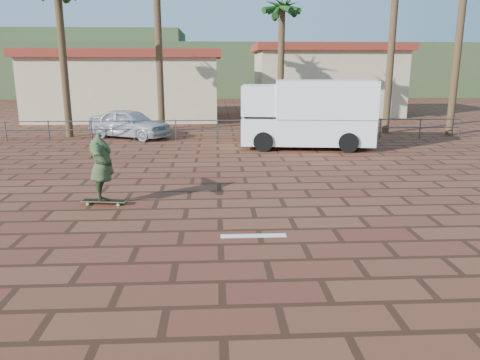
# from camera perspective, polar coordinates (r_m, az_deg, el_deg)

# --- Properties ---
(ground) EXTENTS (120.00, 120.00, 0.00)m
(ground) POSITION_cam_1_polar(r_m,az_deg,el_deg) (11.09, -2.45, -4.71)
(ground) COLOR brown
(ground) RESTS_ON ground
(paint_stripe) EXTENTS (1.40, 0.22, 0.01)m
(paint_stripe) POSITION_cam_1_polar(r_m,az_deg,el_deg) (9.99, 1.66, -6.81)
(paint_stripe) COLOR white
(paint_stripe) RESTS_ON ground
(guardrail) EXTENTS (24.06, 0.06, 1.00)m
(guardrail) POSITION_cam_1_polar(r_m,az_deg,el_deg) (22.70, -2.77, 6.59)
(guardrail) COLOR #47494F
(guardrail) RESTS_ON ground
(palm_center) EXTENTS (2.40, 2.40, 7.75)m
(palm_center) POSITION_cam_1_polar(r_m,az_deg,el_deg) (26.42, 5.14, 19.91)
(palm_center) COLOR brown
(palm_center) RESTS_ON ground
(building_west) EXTENTS (12.60, 7.60, 4.50)m
(building_west) POSITION_cam_1_polar(r_m,az_deg,el_deg) (33.08, -13.54, 11.27)
(building_west) COLOR beige
(building_west) RESTS_ON ground
(building_east) EXTENTS (10.60, 6.60, 5.00)m
(building_east) POSITION_cam_1_polar(r_m,az_deg,el_deg) (35.46, 10.44, 11.98)
(building_east) COLOR beige
(building_east) RESTS_ON ground
(hill_front) EXTENTS (70.00, 18.00, 6.00)m
(hill_front) POSITION_cam_1_polar(r_m,az_deg,el_deg) (60.52, -2.96, 13.27)
(hill_front) COLOR #384C28
(hill_front) RESTS_ON ground
(hill_back) EXTENTS (35.00, 14.00, 8.00)m
(hill_back) POSITION_cam_1_polar(r_m,az_deg,el_deg) (70.05, -21.80, 13.22)
(hill_back) COLOR #384C28
(hill_back) RESTS_ON ground
(longboard) EXTENTS (1.20, 0.41, 0.12)m
(longboard) POSITION_cam_1_polar(r_m,az_deg,el_deg) (12.65, -16.23, -2.48)
(longboard) COLOR olive
(longboard) RESTS_ON ground
(skateboarder) EXTENTS (1.10, 2.24, 1.76)m
(skateboarder) POSITION_cam_1_polar(r_m,az_deg,el_deg) (12.44, -16.51, 1.52)
(skateboarder) COLOR #344525
(skateboarder) RESTS_ON longboard
(campervan) EXTENTS (5.83, 3.00, 2.90)m
(campervan) POSITION_cam_1_polar(r_m,az_deg,el_deg) (20.67, 8.29, 8.12)
(campervan) COLOR white
(campervan) RESTS_ON ground
(car_silver) EXTENTS (4.55, 3.55, 1.45)m
(car_silver) POSITION_cam_1_polar(r_m,az_deg,el_deg) (24.07, -13.32, 6.75)
(car_silver) COLOR #B5B6BC
(car_silver) RESTS_ON ground
(car_white) EXTENTS (4.23, 2.14, 1.33)m
(car_white) POSITION_cam_1_polar(r_m,az_deg,el_deg) (24.01, 6.41, 6.88)
(car_white) COLOR silver
(car_white) RESTS_ON ground
(street_sign) EXTENTS (0.42, 0.07, 2.09)m
(street_sign) POSITION_cam_1_polar(r_m,az_deg,el_deg) (22.65, 15.53, 8.07)
(street_sign) COLOR gray
(street_sign) RESTS_ON ground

